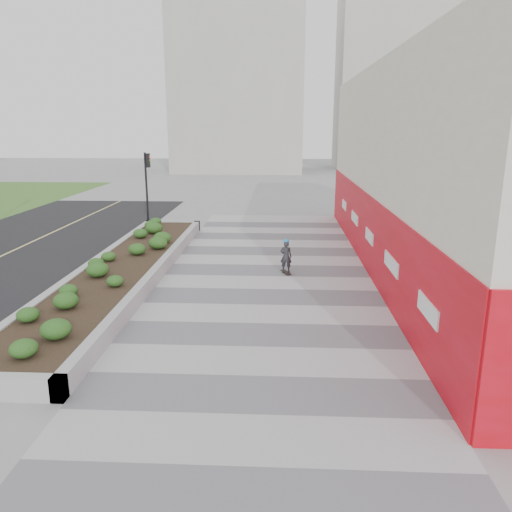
# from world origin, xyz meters

# --- Properties ---
(ground) EXTENTS (160.00, 160.00, 0.00)m
(ground) POSITION_xyz_m (0.00, 0.00, 0.00)
(ground) COLOR gray
(ground) RESTS_ON ground
(walkway) EXTENTS (8.00, 36.00, 0.01)m
(walkway) POSITION_xyz_m (0.00, 3.00, 0.01)
(walkway) COLOR #A8A8AD
(walkway) RESTS_ON ground
(building) EXTENTS (6.04, 24.08, 8.00)m
(building) POSITION_xyz_m (6.98, 8.98, 3.98)
(building) COLOR beige
(building) RESTS_ON ground
(planter) EXTENTS (3.00, 18.00, 0.90)m
(planter) POSITION_xyz_m (-5.50, 7.00, 0.42)
(planter) COLOR #9E9EA0
(planter) RESTS_ON ground
(traffic_signal_near) EXTENTS (0.33, 0.28, 4.20)m
(traffic_signal_near) POSITION_xyz_m (-7.23, 17.50, 2.76)
(traffic_signal_near) COLOR black
(traffic_signal_near) RESTS_ON ground
(distant_bldg_north_l) EXTENTS (16.00, 12.00, 20.00)m
(distant_bldg_north_l) POSITION_xyz_m (-5.00, 55.00, 10.00)
(distant_bldg_north_l) COLOR #ADAAA3
(distant_bldg_north_l) RESTS_ON ground
(distant_bldg_north_r) EXTENTS (14.00, 10.00, 24.00)m
(distant_bldg_north_r) POSITION_xyz_m (15.00, 60.00, 12.00)
(distant_bldg_north_r) COLOR #ADAAA3
(distant_bldg_north_r) RESTS_ON ground
(manhole_cover) EXTENTS (0.44, 0.44, 0.01)m
(manhole_cover) POSITION_xyz_m (0.50, 3.00, 0.00)
(manhole_cover) COLOR #595654
(manhole_cover) RESTS_ON ground
(skateboarder) EXTENTS (0.51, 0.74, 1.41)m
(skateboarder) POSITION_xyz_m (0.72, 7.80, 0.71)
(skateboarder) COLOR beige
(skateboarder) RESTS_ON ground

